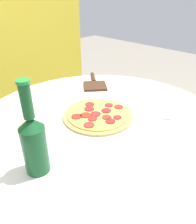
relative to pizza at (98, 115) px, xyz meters
name	(u,v)px	position (x,y,z in m)	size (l,w,h in m)	color
table	(102,151)	(-0.02, -0.04, -0.16)	(1.06, 1.06, 0.72)	silver
pizza	(98,115)	(0.00, 0.00, 0.00)	(0.29, 0.29, 0.02)	tan
beer_bottle	(34,141)	(-0.34, -0.08, 0.10)	(0.07, 0.07, 0.28)	#144C23
pizza_paddle	(95,84)	(0.23, 0.25, 0.00)	(0.21, 0.23, 0.02)	#422819
napkin	(165,112)	(0.22, -0.19, 0.00)	(0.13, 0.11, 0.01)	white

